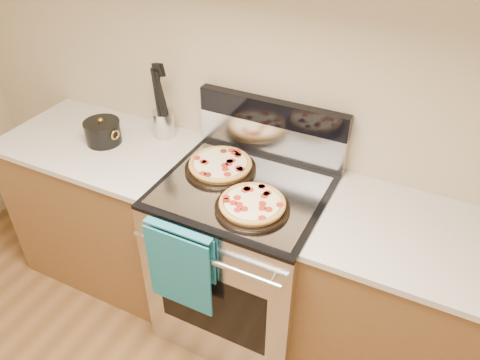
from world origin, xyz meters
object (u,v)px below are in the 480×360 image
at_px(saucepan, 103,133).
at_px(utensil_crock, 164,124).
at_px(pepperoni_pizza_back, 220,166).
at_px(pepperoni_pizza_front, 252,205).
at_px(range_body, 243,260).

bearing_deg(saucepan, utensil_crock, 38.42).
height_order(pepperoni_pizza_back, saucepan, saucepan).
distance_m(pepperoni_pizza_back, saucepan, 0.69).
height_order(pepperoni_pizza_back, utensil_crock, utensil_crock).
distance_m(pepperoni_pizza_front, utensil_crock, 0.79).
bearing_deg(pepperoni_pizza_back, range_body, -23.98).
bearing_deg(range_body, saucepan, 177.16).
bearing_deg(pepperoni_pizza_front, range_body, 129.15).
bearing_deg(range_body, pepperoni_pizza_front, -50.85).
distance_m(pepperoni_pizza_front, saucepan, 0.96).
relative_size(range_body, pepperoni_pizza_back, 2.66).
bearing_deg(pepperoni_pizza_back, saucepan, -177.64).
distance_m(range_body, pepperoni_pizza_back, 0.53).
bearing_deg(range_body, pepperoni_pizza_back, 156.02).
bearing_deg(pepperoni_pizza_back, pepperoni_pizza_front, -37.23).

